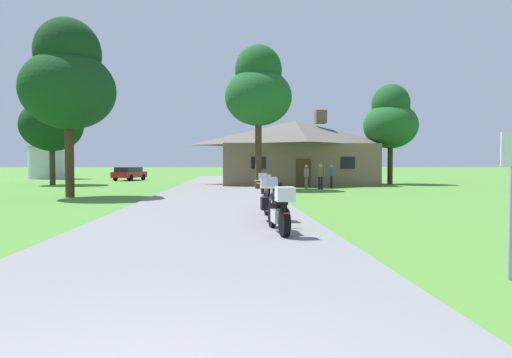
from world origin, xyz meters
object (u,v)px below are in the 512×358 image
object	(u,v)px
bystander_olive_shirt_by_tree	(321,175)
tree_left_near	(68,80)
bystander_gray_shirt_beside_signpost	(306,175)
metal_silo_distant	(48,142)
motorcycle_black_nearest_to_camera	(279,209)
tree_right_of_lodge	(391,119)
metal_signpost_roadside	(511,187)
bystander_blue_shirt_near_lodge	(331,175)
parked_red_suv_far_left	(129,173)
motorcycle_red_second_in_row	(271,200)
motorcycle_orange_farthest_in_row	(265,194)
tree_left_far	(52,118)
tree_by_lodge_front	(258,90)

from	to	relation	value
bystander_olive_shirt_by_tree	tree_left_near	distance (m)	16.33
bystander_gray_shirt_beside_signpost	metal_silo_distant	world-z (taller)	metal_silo_distant
motorcycle_black_nearest_to_camera	tree_right_of_lodge	xyz separation A→B (m)	(12.63, 25.77, 4.91)
metal_signpost_roadside	tree_right_of_lodge	bearing A→B (deg)	71.93
tree_left_near	metal_signpost_roadside	bearing A→B (deg)	-53.53
motorcycle_black_nearest_to_camera	bystander_gray_shirt_beside_signpost	world-z (taller)	bystander_gray_shirt_beside_signpost
bystander_blue_shirt_near_lodge	metal_silo_distant	xyz separation A→B (m)	(-28.55, 21.54, 3.35)
bystander_olive_shirt_by_tree	parked_red_suv_far_left	distance (m)	24.05
motorcycle_black_nearest_to_camera	motorcycle_red_second_in_row	bearing A→B (deg)	83.12
motorcycle_orange_farthest_in_row	tree_right_of_lodge	xyz separation A→B (m)	(12.52, 20.54, 4.91)
bystander_gray_shirt_beside_signpost	tree_right_of_lodge	size ratio (longest dim) A/B	0.20
tree_right_of_lodge	parked_red_suv_far_left	distance (m)	26.69
bystander_olive_shirt_by_tree	tree_left_far	distance (m)	22.57
tree_right_of_lodge	parked_red_suv_far_left	bearing A→B (deg)	157.58
tree_right_of_lodge	metal_silo_distant	distance (m)	38.50
motorcycle_red_second_in_row	tree_by_lodge_front	xyz separation A→B (m)	(0.73, 15.96, 6.06)
tree_left_far	parked_red_suv_far_left	distance (m)	11.40
bystander_blue_shirt_near_lodge	motorcycle_black_nearest_to_camera	bearing A→B (deg)	-174.97
tree_left_near	motorcycle_black_nearest_to_camera	bearing A→B (deg)	-53.04
tree_by_lodge_front	metal_silo_distant	world-z (taller)	tree_by_lodge_front
motorcycle_red_second_in_row	tree_by_lodge_front	bearing A→B (deg)	84.29
tree_left_near	metal_silo_distant	distance (m)	32.22
bystander_gray_shirt_beside_signpost	parked_red_suv_far_left	distance (m)	22.92
motorcycle_orange_farthest_in_row	bystander_olive_shirt_by_tree	world-z (taller)	bystander_olive_shirt_by_tree
metal_signpost_roadside	motorcycle_red_second_in_row	bearing A→B (deg)	112.69
tree_right_of_lodge	bystander_blue_shirt_near_lodge	bearing A→B (deg)	-139.24
bystander_blue_shirt_near_lodge	bystander_gray_shirt_beside_signpost	world-z (taller)	same
motorcycle_red_second_in_row	tree_by_lodge_front	distance (m)	17.09
motorcycle_red_second_in_row	bystander_blue_shirt_near_lodge	size ratio (longest dim) A/B	1.25
metal_signpost_roadside	metal_silo_distant	world-z (taller)	metal_silo_distant
metal_signpost_roadside	tree_by_lodge_front	world-z (taller)	tree_by_lodge_front
metal_signpost_roadside	tree_by_lodge_front	size ratio (longest dim) A/B	0.22
tree_left_far	tree_right_of_lodge	distance (m)	28.34
motorcycle_orange_farthest_in_row	bystander_gray_shirt_beside_signpost	xyz separation A→B (m)	(4.05, 13.96, 0.31)
motorcycle_black_nearest_to_camera	parked_red_suv_far_left	xyz separation A→B (m)	(-11.65, 35.79, 0.16)
metal_signpost_roadside	bystander_blue_shirt_near_lodge	bearing A→B (deg)	82.28
metal_signpost_roadside	tree_left_near	xyz separation A→B (m)	(-12.17, 16.47, 4.64)
bystander_gray_shirt_beside_signpost	metal_signpost_roadside	distance (m)	23.35
tree_right_of_lodge	parked_red_suv_far_left	size ratio (longest dim) A/B	1.74
bystander_blue_shirt_near_lodge	bystander_gray_shirt_beside_signpost	bearing A→B (deg)	138.78
motorcycle_black_nearest_to_camera	parked_red_suv_far_left	world-z (taller)	parked_red_suv_far_left
bystander_blue_shirt_near_lodge	tree_by_lodge_front	distance (m)	8.04
motorcycle_red_second_in_row	metal_silo_distant	world-z (taller)	metal_silo_distant
bystander_blue_shirt_near_lodge	tree_left_far	xyz separation A→B (m)	(-21.88, 6.01, 4.53)
bystander_olive_shirt_by_tree	parked_red_suv_far_left	size ratio (longest dim) A/B	0.34
tree_left_far	tree_by_lodge_front	xyz separation A→B (m)	(16.51, -7.68, 1.20)
motorcycle_black_nearest_to_camera	metal_signpost_roadside	xyz separation A→B (m)	(2.88, -4.12, 0.73)
metal_silo_distant	tree_by_lodge_front	bearing A→B (deg)	-45.04
parked_red_suv_far_left	tree_left_far	bearing A→B (deg)	-98.71
motorcycle_orange_farthest_in_row	tree_right_of_lodge	distance (m)	24.55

